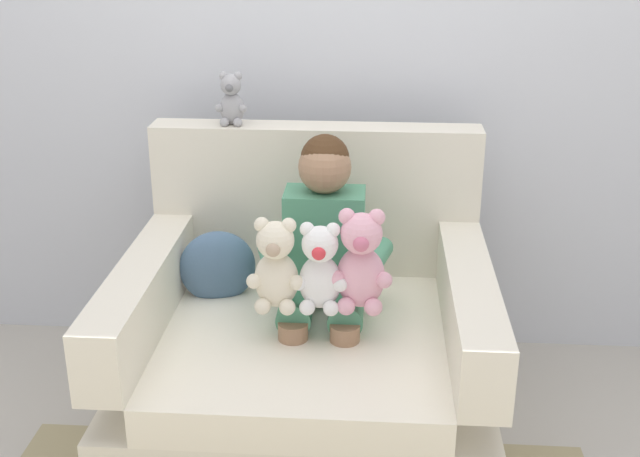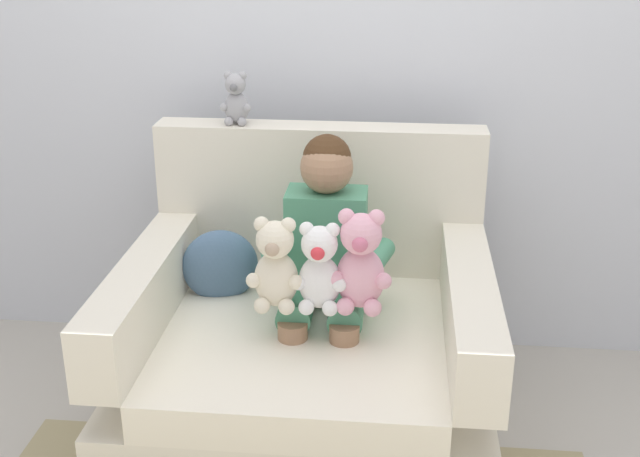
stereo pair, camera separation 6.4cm
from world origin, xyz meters
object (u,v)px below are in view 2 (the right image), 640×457
object	(u,v)px
armchair	(308,349)
plush_white	(319,270)
plush_cream	(276,266)
throw_pillow	(220,266)
plush_pink	(360,263)
plush_grey_on_backrest	(236,100)
seated_child	(325,252)

from	to	relation	value
armchair	plush_white	bearing A→B (deg)	-70.14
plush_white	plush_cream	bearing A→B (deg)	167.55
throw_pillow	plush_white	bearing A→B (deg)	-38.65
plush_cream	plush_white	xyz separation A→B (m)	(0.13, 0.00, -0.01)
plush_pink	plush_grey_on_backrest	bearing A→B (deg)	137.27
plush_pink	seated_child	bearing A→B (deg)	130.49
plush_grey_on_backrest	throw_pillow	world-z (taller)	plush_grey_on_backrest
armchair	seated_child	world-z (taller)	seated_child
plush_grey_on_backrest	throw_pillow	size ratio (longest dim) A/B	0.71
plush_cream	throw_pillow	bearing A→B (deg)	115.79
plush_pink	plush_white	size ratio (longest dim) A/B	1.14
armchair	plush_white	world-z (taller)	armchair
seated_child	plush_cream	bearing A→B (deg)	-118.08
plush_cream	seated_child	bearing A→B (deg)	44.22
armchair	seated_child	distance (m)	0.34
armchair	throw_pillow	bearing A→B (deg)	154.99
plush_grey_on_backrest	plush_white	bearing A→B (deg)	-49.87
armchair	throw_pillow	world-z (taller)	armchair
plush_grey_on_backrest	plush_pink	bearing A→B (deg)	-40.82
plush_pink	plush_cream	xyz separation A→B (m)	(-0.25, -0.02, -0.01)
plush_cream	plush_grey_on_backrest	bearing A→B (deg)	98.49
seated_child	plush_cream	size ratio (longest dim) A/B	2.82
plush_grey_on_backrest	seated_child	bearing A→B (deg)	-37.78
seated_child	plush_cream	world-z (taller)	seated_child
armchair	plush_cream	world-z (taller)	armchair
armchair	seated_child	xyz separation A→B (m)	(0.05, 0.05, 0.33)
seated_child	plush_white	world-z (taller)	seated_child
seated_child	throw_pillow	size ratio (longest dim) A/B	3.17
seated_child	plush_pink	distance (m)	0.22
plush_pink	throw_pillow	world-z (taller)	plush_pink
plush_white	throw_pillow	distance (m)	0.50
seated_child	plush_white	size ratio (longest dim) A/B	2.95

